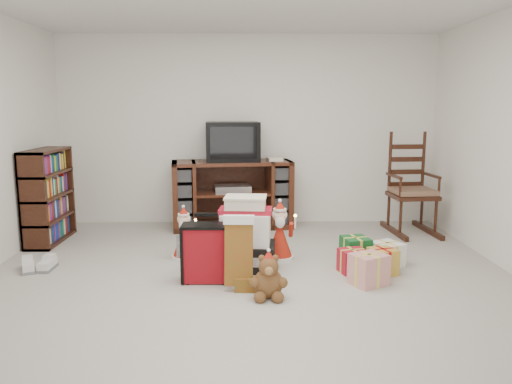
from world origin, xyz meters
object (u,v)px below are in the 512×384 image
at_px(tv_stand, 232,194).
at_px(crt_television, 233,142).
at_px(santa_figurine, 280,237).
at_px(sneaker_pair, 38,266).
at_px(bookshelf, 48,198).
at_px(rocking_chair, 411,197).
at_px(gift_pile, 246,238).
at_px(teddy_bear, 268,279).
at_px(red_suitcase, 206,253).
at_px(gift_cluster, 366,259).
at_px(mrs_claus_figurine, 184,239).

distance_m(tv_stand, crt_television, 0.69).
distance_m(santa_figurine, sneaker_pair, 2.39).
bearing_deg(crt_television, bookshelf, -167.28).
relative_size(rocking_chair, crt_television, 1.83).
bearing_deg(sneaker_pair, gift_pile, -14.38).
bearing_deg(sneaker_pair, teddy_bear, -33.69).
bearing_deg(red_suitcase, crt_television, 85.56).
bearing_deg(santa_figurine, gift_cluster, -26.17).
bearing_deg(rocking_chair, sneaker_pair, -164.98).
bearing_deg(bookshelf, rocking_chair, 5.16).
xyz_separation_m(rocking_chair, gift_cluster, (-0.92, -1.54, -0.32)).
distance_m(bookshelf, gift_cluster, 3.66).
height_order(tv_stand, gift_pile, tv_stand).
xyz_separation_m(rocking_chair, teddy_bear, (-1.88, -2.20, -0.29)).
relative_size(mrs_claus_figurine, gift_cluster, 0.66).
bearing_deg(gift_pile, santa_figurine, 44.60).
height_order(mrs_claus_figurine, crt_television, crt_television).
bearing_deg(santa_figurine, bookshelf, 164.22).
height_order(tv_stand, teddy_bear, tv_stand).
bearing_deg(tv_stand, gift_pile, -91.52).
distance_m(tv_stand, red_suitcase, 2.07).
bearing_deg(tv_stand, sneaker_pair, -144.28).
distance_m(red_suitcase, mrs_claus_figurine, 0.75).
relative_size(gift_pile, santa_figurine, 1.13).
height_order(tv_stand, sneaker_pair, tv_stand).
xyz_separation_m(santa_figurine, mrs_claus_figurine, (-0.99, 0.04, -0.03)).
bearing_deg(santa_figurine, gift_pile, -139.95).
xyz_separation_m(rocking_chair, santa_figurine, (-1.72, -1.14, -0.21)).
height_order(santa_figurine, gift_cluster, santa_figurine).
relative_size(red_suitcase, gift_cluster, 0.74).
bearing_deg(teddy_bear, rocking_chair, 49.56).
relative_size(gift_cluster, crt_television, 1.17).
distance_m(santa_figurine, crt_television, 1.75).
bearing_deg(crt_television, gift_cluster, -58.34).
height_order(tv_stand, gift_cluster, tv_stand).
height_order(santa_figurine, sneaker_pair, santa_figurine).
xyz_separation_m(teddy_bear, crt_television, (-0.37, 2.47, 0.96)).
distance_m(red_suitcase, gift_cluster, 1.54).
distance_m(bookshelf, crt_television, 2.31).
xyz_separation_m(red_suitcase, mrs_claus_figurine, (-0.28, 0.70, -0.06)).
height_order(teddy_bear, mrs_claus_figurine, mrs_claus_figurine).
xyz_separation_m(rocking_chair, sneaker_pair, (-4.08, -1.47, -0.40)).
distance_m(mrs_claus_figurine, gift_cluster, 1.85).
relative_size(gift_pile, crt_television, 0.98).
height_order(rocking_chair, crt_television, crt_television).
xyz_separation_m(tv_stand, red_suitcase, (-0.17, -2.06, -0.17)).
xyz_separation_m(santa_figurine, gift_cluster, (0.80, -0.40, -0.11)).
relative_size(bookshelf, gift_cluster, 1.30).
bearing_deg(bookshelf, mrs_claus_figurine, -22.99).
bearing_deg(rocking_chair, bookshelf, -179.58).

